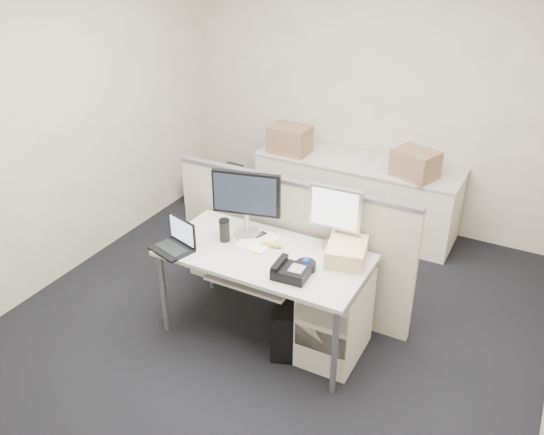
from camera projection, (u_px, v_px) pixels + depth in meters
The scene contains 26 objects.
floor at pixel (265, 333), 4.49m from camera, with size 4.00×4.50×0.01m, color black.
wall_back at pixel (375, 91), 5.60m from camera, with size 4.00×0.02×2.70m, color beige.
wall_left at pixel (49, 128), 4.68m from camera, with size 0.02×4.50×2.70m, color beige.
desk at pixel (265, 261), 4.18m from camera, with size 1.50×0.75×0.73m.
keyboard_tray at pixel (253, 278), 4.06m from camera, with size 0.62×0.32×0.02m, color #BBB8B0.
drawer_pedestal at pixel (335, 317), 4.15m from camera, with size 0.40×0.55×0.65m, color beige.
cubicle_partition at pixel (292, 246), 4.58m from camera, with size 2.00×0.06×1.10m, color #B0A58F.
back_counter at pixel (356, 195), 5.82m from camera, with size 2.00×0.60×0.72m, color beige.
monitor_main at pixel (247, 204), 4.27m from camera, with size 0.52×0.20×0.52m, color black.
monitor_small at pixel (335, 218), 4.12m from camera, with size 0.39×0.19×0.48m, color #B7B7BC.
laptop at pixel (170, 237), 4.13m from camera, with size 0.29×0.22×0.22m, color black.
trackball at pixel (306, 266), 3.95m from camera, with size 0.14×0.14×0.05m, color black.
desk_phone at pixel (291, 272), 3.86m from camera, with size 0.23×0.19×0.07m, color black.
paper_stack at pixel (258, 241), 4.29m from camera, with size 0.23×0.29×0.01m, color white.
sticky_pad at pixel (259, 251), 4.16m from camera, with size 0.07×0.07×0.01m, color #FFDC48.
travel_mug at pixel (225, 231), 4.27m from camera, with size 0.08×0.08×0.16m, color black.
banana at pixel (271, 245), 4.21m from camera, with size 0.17×0.04×0.04m, color gold.
cellphone at pixel (260, 235), 4.36m from camera, with size 0.06×0.11×0.01m, color black.
manila_folders at pixel (347, 252), 4.04m from camera, with size 0.27×0.34×0.13m, color #E1BA8C.
keyboard at pixel (261, 275), 4.06m from camera, with size 0.40×0.14×0.02m, color black.
pc_tower_desk at pixel (285, 324), 4.28m from camera, with size 0.17×0.43×0.40m, color black.
pc_tower_spare_dark at pixel (223, 190), 6.23m from camera, with size 0.20×0.49×0.46m, color black.
pc_tower_spare_silver at pixel (203, 186), 6.41m from camera, with size 0.17×0.42×0.39m, color #B7B7BC.
cardboard_box_left at pixel (290, 140), 5.78m from camera, with size 0.39×0.29×0.29m, color #9C7453.
cardboard_box_right at pixel (415, 165), 5.25m from camera, with size 0.38×0.30×0.27m, color #9C7453.
red_binder at pixel (304, 144), 5.74m from camera, with size 0.06×0.27×0.25m, color #A72336.
Camera 1 is at (1.70, -3.09, 2.92)m, focal length 38.00 mm.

